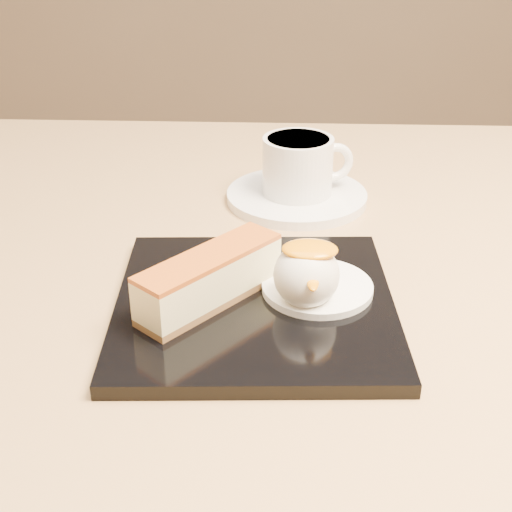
{
  "coord_description": "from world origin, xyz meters",
  "views": [
    {
      "loc": [
        0.02,
        -0.58,
        1.03
      ],
      "look_at": [
        -0.01,
        -0.07,
        0.76
      ],
      "focal_mm": 50.0,
      "sensor_mm": 36.0,
      "label": 1
    }
  ],
  "objects_px": {
    "cheesecake": "(210,278)",
    "dessert_plate": "(255,305)",
    "saucer": "(297,196)",
    "table": "(264,390)",
    "coffee_cup": "(299,165)",
    "ice_cream_scoop": "(306,275)"
  },
  "relations": [
    {
      "from": "table",
      "to": "cheesecake",
      "type": "xyz_separation_m",
      "value": [
        -0.04,
        -0.1,
        0.19
      ]
    },
    {
      "from": "dessert_plate",
      "to": "cheesecake",
      "type": "relative_size",
      "value": 1.82
    },
    {
      "from": "dessert_plate",
      "to": "saucer",
      "type": "distance_m",
      "value": 0.22
    },
    {
      "from": "table",
      "to": "cheesecake",
      "type": "distance_m",
      "value": 0.22
    },
    {
      "from": "cheesecake",
      "to": "saucer",
      "type": "relative_size",
      "value": 0.81
    },
    {
      "from": "table",
      "to": "coffee_cup",
      "type": "distance_m",
      "value": 0.24
    },
    {
      "from": "dessert_plate",
      "to": "cheesecake",
      "type": "height_order",
      "value": "cheesecake"
    },
    {
      "from": "table",
      "to": "saucer",
      "type": "xyz_separation_m",
      "value": [
        0.03,
        0.13,
        0.16
      ]
    },
    {
      "from": "ice_cream_scoop",
      "to": "coffee_cup",
      "type": "distance_m",
      "value": 0.23
    },
    {
      "from": "dessert_plate",
      "to": "coffee_cup",
      "type": "bearing_deg",
      "value": 80.57
    },
    {
      "from": "saucer",
      "to": "coffee_cup",
      "type": "distance_m",
      "value": 0.04
    },
    {
      "from": "dessert_plate",
      "to": "saucer",
      "type": "bearing_deg",
      "value": 81.01
    },
    {
      "from": "table",
      "to": "ice_cream_scoop",
      "type": "xyz_separation_m",
      "value": [
        0.03,
        -0.1,
        0.19
      ]
    },
    {
      "from": "cheesecake",
      "to": "saucer",
      "type": "xyz_separation_m",
      "value": [
        0.07,
        0.23,
        -0.03
      ]
    },
    {
      "from": "ice_cream_scoop",
      "to": "coffee_cup",
      "type": "xyz_separation_m",
      "value": [
        -0.0,
        0.23,
        0.0
      ]
    },
    {
      "from": "ice_cream_scoop",
      "to": "coffee_cup",
      "type": "relative_size",
      "value": 0.53
    },
    {
      "from": "table",
      "to": "dessert_plate",
      "type": "xyz_separation_m",
      "value": [
        -0.01,
        -0.09,
        0.16
      ]
    },
    {
      "from": "cheesecake",
      "to": "dessert_plate",
      "type": "bearing_deg",
      "value": -41.53
    },
    {
      "from": "dessert_plate",
      "to": "ice_cream_scoop",
      "type": "xyz_separation_m",
      "value": [
        0.04,
        -0.0,
        0.03
      ]
    },
    {
      "from": "table",
      "to": "ice_cream_scoop",
      "type": "relative_size",
      "value": 15.55
    },
    {
      "from": "dessert_plate",
      "to": "saucer",
      "type": "relative_size",
      "value": 1.47
    },
    {
      "from": "coffee_cup",
      "to": "table",
      "type": "bearing_deg",
      "value": -120.4
    }
  ]
}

